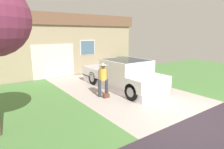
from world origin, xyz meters
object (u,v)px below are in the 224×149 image
Objects in this scene: pickup_truck at (125,76)px; wheeled_trash_bin at (123,63)px; person_with_hat at (103,78)px; handbag at (106,95)px; house_with_garage at (56,43)px.

pickup_truck is 5.37m from wheeled_trash_bin.
wheeled_trash_bin is at bearing 48.58° from person_with_hat.
person_with_hat reaches higher than pickup_truck.
wheeled_trash_bin is (3.27, 4.26, -0.15)m from pickup_truck.
handbag is at bearing -87.70° from person_with_hat.
wheeled_trash_bin is at bearing -128.13° from pickup_truck.
handbag is at bearing -135.42° from wheeled_trash_bin.
person_with_hat is 8.58m from house_with_garage.
person_with_hat is (-1.61, -0.29, 0.17)m from pickup_truck.
pickup_truck reaches higher than wheeled_trash_bin.
pickup_truck is 1.83m from handbag.
house_with_garage is at bearing 136.52° from wheeled_trash_bin.
pickup_truck is at bearing 19.13° from handbag.
pickup_truck reaches higher than handbag.
house_with_garage is at bearing 90.42° from person_with_hat.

